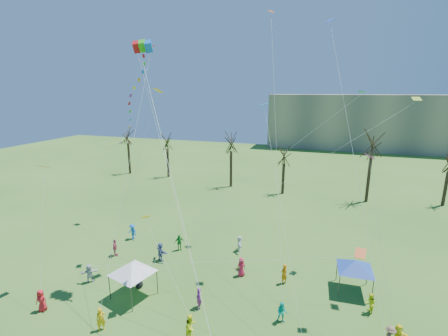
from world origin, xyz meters
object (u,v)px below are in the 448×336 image
(canopy_tent_white, at_px, (132,268))
(canopy_tent_blue, at_px, (355,265))
(big_box_kite, at_px, (136,102))
(distant_building, at_px, (380,122))

(canopy_tent_white, bearing_deg, canopy_tent_blue, 19.99)
(big_box_kite, relative_size, canopy_tent_blue, 6.01)
(big_box_kite, distance_m, canopy_tent_blue, 21.45)
(distant_building, height_order, canopy_tent_white, distant_building)
(canopy_tent_blue, bearing_deg, canopy_tent_white, -160.01)
(distant_building, xyz_separation_m, canopy_tent_blue, (-11.55, -71.43, -5.13))
(distant_building, height_order, big_box_kite, big_box_kite)
(canopy_tent_white, xyz_separation_m, canopy_tent_blue, (16.68, 6.07, -0.15))
(big_box_kite, height_order, canopy_tent_white, big_box_kite)
(big_box_kite, relative_size, canopy_tent_white, 5.88)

